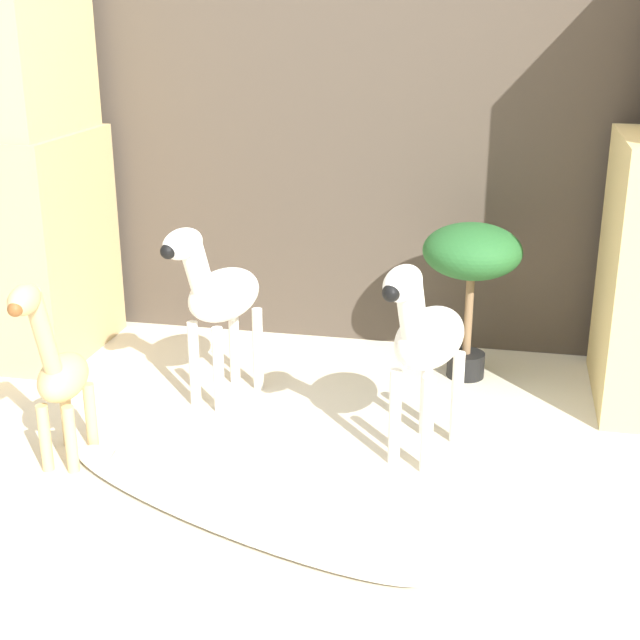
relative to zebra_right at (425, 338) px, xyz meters
The scene contains 7 objects.
ground_plane 0.63m from the zebra_right, 144.40° to the right, with size 14.00×14.00×0.00m, color beige.
wall_back 1.28m from the zebra_right, 111.91° to the left, with size 6.40×0.08×2.20m.
zebra_right is the anchor object (origin of this frame).
zebra_left 0.77m from the zebra_right, 159.58° to the left, with size 0.28×0.46×0.65m.
giraffe_figurine 1.07m from the zebra_right, 165.70° to the right, with size 0.15×0.39×0.61m.
potted_palm_front 0.66m from the zebra_right, 81.35° to the left, with size 0.35×0.35×0.58m.
surfboard 0.73m from the zebra_right, 138.72° to the right, with size 1.22×0.69×0.08m.
Camera 1 is at (0.60, -2.15, 1.31)m, focal length 50.00 mm.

